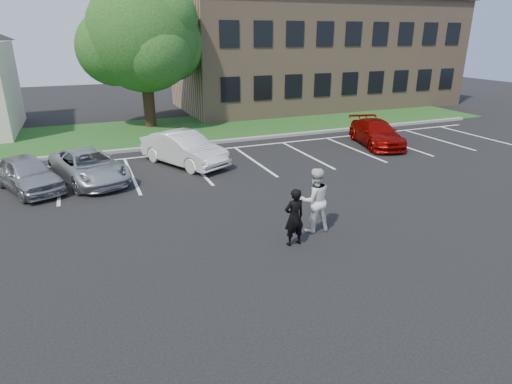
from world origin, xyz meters
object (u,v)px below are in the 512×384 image
car_red_compact (376,133)px  office_building (316,53)px  tree (145,38)px  man_black_suit (294,217)px  car_silver_west (27,174)px  car_silver_minivan (89,166)px  man_white_shirt (315,200)px  car_white_sedan (184,149)px

car_red_compact → office_building: bearing=88.2°
tree → man_black_suit: tree is taller
office_building → car_silver_west: 25.39m
tree → man_black_suit: 18.60m
man_black_suit → tree: bearing=-90.6°
office_building → car_silver_minivan: office_building is taller
office_building → tree: (-14.29, -4.21, 1.19)m
man_white_shirt → car_red_compact: size_ratio=0.44×
car_silver_west → car_silver_minivan: bearing=-17.9°
car_white_sedan → car_red_compact: bearing=-28.3°
car_white_sedan → man_white_shirt: bearing=-103.0°
office_building → car_white_sedan: (-14.36, -13.32, -3.41)m
office_building → tree: bearing=-163.6°
car_silver_west → office_building: bearing=10.9°
office_building → car_silver_west: size_ratio=5.75×
office_building → car_red_compact: size_ratio=4.99×
tree → car_silver_minivan: bearing=-112.6°
tree → car_white_sedan: 10.20m
man_white_shirt → car_white_sedan: man_white_shirt is taller
tree → car_silver_west: 12.87m
man_black_suit → car_red_compact: (9.32, 8.57, -0.19)m
car_silver_west → car_silver_minivan: size_ratio=0.87×
man_black_suit → car_white_sedan: bearing=-87.2°
tree → car_silver_minivan: size_ratio=1.96×
man_white_shirt → car_silver_minivan: size_ratio=0.44×
man_white_shirt → car_red_compact: bearing=-131.2°
car_silver_west → car_silver_minivan: 2.21m
man_white_shirt → car_silver_minivan: (-6.04, 7.49, -0.36)m
man_black_suit → man_white_shirt: size_ratio=0.85×
man_black_suit → man_white_shirt: (0.98, 0.60, 0.15)m
office_building → car_silver_minivan: 23.50m
office_building → man_white_shirt: 25.13m
car_red_compact → man_white_shirt: bearing=-121.6°
car_silver_minivan → car_white_sedan: size_ratio=1.00×
man_white_shirt → car_white_sedan: (-1.98, 8.32, -0.24)m
car_silver_west → car_silver_minivan: car_silver_west is taller
car_silver_minivan → car_red_compact: size_ratio=1.00×
tree → car_white_sedan: size_ratio=1.95×
car_white_sedan → tree: bearing=63.2°
car_white_sedan → car_silver_west: bearing=163.2°
man_black_suit → car_silver_minivan: size_ratio=0.37×
car_red_compact → car_white_sedan: bearing=-167.2°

